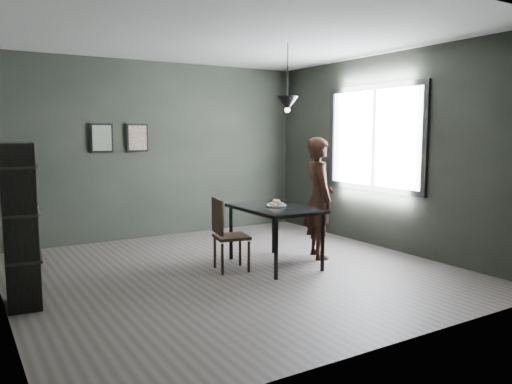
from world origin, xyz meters
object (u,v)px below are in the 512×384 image
white_plate (276,206)px  woman (319,198)px  cafe_table (275,213)px  wood_chair (225,230)px  shelf_unit (21,226)px  pendant_lamp (287,103)px

white_plate → woman: size_ratio=0.14×
cafe_table → wood_chair: bearing=172.2°
white_plate → wood_chair: bearing=175.5°
cafe_table → wood_chair: size_ratio=1.34×
woman → shelf_unit: size_ratio=1.02×
cafe_table → shelf_unit: (-2.92, 0.03, 0.12)m
cafe_table → pendant_lamp: size_ratio=1.39×
wood_chair → pendant_lamp: pendant_lamp is taller
wood_chair → pendant_lamp: (0.91, 0.01, 1.54)m
shelf_unit → pendant_lamp: (3.17, 0.07, 1.26)m
wood_chair → shelf_unit: bearing=-167.5°
cafe_table → white_plate: (0.05, 0.04, 0.08)m
cafe_table → shelf_unit: 2.92m
cafe_table → pendant_lamp: bearing=21.8°
cafe_table → woman: 0.74m
woman → white_plate: bearing=110.6°
woman → pendant_lamp: size_ratio=1.88×
cafe_table → woman: size_ratio=0.74×
white_plate → pendant_lamp: 1.31m
woman → shelf_unit: woman is taller
wood_chair → cafe_table: bearing=3.1°
cafe_table → pendant_lamp: 1.41m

